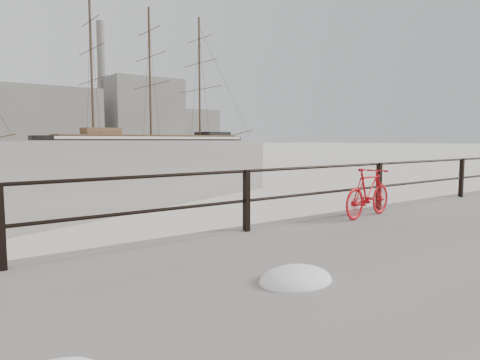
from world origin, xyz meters
TOP-DOWN VIEW (x-y plane):
  - ground at (0.00, 0.00)m, footprint 400.00×400.00m
  - guardrail at (0.00, -0.15)m, footprint 28.00×0.10m
  - bicycle at (-4.36, -0.53)m, footprint 1.59×0.45m
  - barque_black at (33.97, 92.00)m, footprint 61.97×20.76m
  - industrial_west at (20.00, 140.00)m, footprint 32.00×18.00m
  - industrial_mid at (55.00, 145.00)m, footprint 26.00×20.00m
  - industrial_east at (78.00, 150.00)m, footprint 20.00×16.00m
  - smokestack at (42.00, 150.00)m, footprint 2.80×2.80m

SIDE VIEW (x-z plane):
  - ground at x=0.00m, z-range 0.00..0.00m
  - barque_black at x=33.97m, z-range -17.42..17.42m
  - bicycle at x=-4.36m, z-range 0.35..1.30m
  - guardrail at x=0.00m, z-range 0.35..1.35m
  - industrial_east at x=78.00m, z-range 0.00..14.00m
  - industrial_west at x=20.00m, z-range 0.00..18.00m
  - industrial_mid at x=55.00m, z-range 0.00..24.00m
  - smokestack at x=42.00m, z-range 0.00..44.00m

